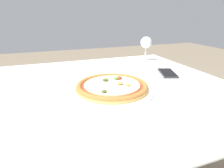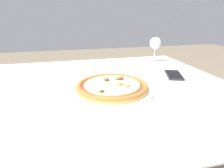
# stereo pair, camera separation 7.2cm
# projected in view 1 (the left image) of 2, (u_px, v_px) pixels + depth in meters

# --- Properties ---
(dining_table) EXTENTS (1.20, 0.97, 0.74)m
(dining_table) POSITION_uv_depth(u_px,v_px,m) (91.00, 108.00, 0.80)
(dining_table) COLOR #997047
(dining_table) RESTS_ON ground_plane
(pizza_plate) EXTENTS (0.32, 0.32, 0.04)m
(pizza_plate) POSITION_uv_depth(u_px,v_px,m) (112.00, 87.00, 0.73)
(pizza_plate) COLOR white
(pizza_plate) RESTS_ON dining_table
(wine_glass_far_left) EXTENTS (0.07, 0.07, 0.15)m
(wine_glass_far_left) POSITION_uv_depth(u_px,v_px,m) (146.00, 44.00, 1.16)
(wine_glass_far_left) COLOR silver
(wine_glass_far_left) RESTS_ON dining_table
(cell_phone) EXTENTS (0.11, 0.16, 0.01)m
(cell_phone) POSITION_uv_depth(u_px,v_px,m) (167.00, 73.00, 0.94)
(cell_phone) COLOR #232328
(cell_phone) RESTS_ON dining_table
(napkin_folded) EXTENTS (0.17, 0.13, 0.01)m
(napkin_folded) POSITION_uv_depth(u_px,v_px,m) (195.00, 85.00, 0.78)
(napkin_folded) COLOR silver
(napkin_folded) RESTS_ON dining_table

